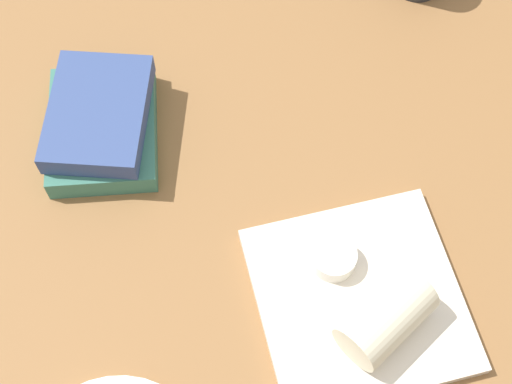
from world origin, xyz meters
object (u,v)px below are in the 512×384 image
Objects in this scene: square_plate at (359,299)px; book_stack at (101,122)px; breakfast_wrap at (386,318)px; sauce_cup at (334,258)px.

square_plate is 1.23× the size of book_stack.
square_plate is 2.16× the size of breakfast_wrap.
book_stack is (-32.12, -31.25, -1.54)cm from breakfast_wrap.
sauce_cup is 9.97cm from breakfast_wrap.
breakfast_wrap is at bearing 25.49° from sauce_cup.
square_plate is 5.84cm from sauce_cup.
sauce_cup is 35.67cm from book_stack.
sauce_cup is at bearing -154.51° from square_plate.
breakfast_wrap is (8.84, 4.22, 1.85)cm from sauce_cup.
sauce_cup is at bearing -9.77° from breakfast_wrap.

